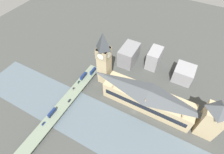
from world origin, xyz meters
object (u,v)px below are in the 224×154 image
Objects in this scene: parliament_hall at (147,98)px; car_southbound_lead at (43,124)px; victoria_tower at (212,119)px; car_northbound_tail at (69,101)px; double_decker_bus_rear at (93,71)px; double_decker_bus_lead at (52,113)px; double_decker_bus_mid at (83,76)px; car_northbound_mid at (74,89)px; car_northbound_lead at (79,82)px; road_bridge at (63,105)px; clock_tower at (104,58)px.

parliament_hall is 112.55m from car_southbound_lead.
car_northbound_tail is at bearing 105.58° from victoria_tower.
victoria_tower is 141.64m from double_decker_bus_rear.
double_decker_bus_lead is 0.99× the size of double_decker_bus_mid.
car_northbound_mid is at bearing 98.93° from victoria_tower.
car_northbound_lead is (49.11, 0.67, -2.01)m from double_decker_bus_lead.
car_southbound_lead is (-74.42, 146.54, -18.17)m from victoria_tower.
car_northbound_lead is 1.02× the size of car_southbound_lead.
victoria_tower is 0.37× the size of road_bridge.
victoria_tower is at bearing -63.08° from car_southbound_lead.
victoria_tower is at bearing -74.42° from car_northbound_tail.
double_decker_bus_rear is at bearing 82.00° from parliament_hall.
clock_tower is 16.76× the size of car_northbound_tail.
car_southbound_lead is at bearing 131.49° from parliament_hall.
clock_tower is at bearing -16.00° from car_southbound_lead.
double_decker_bus_mid is (58.86, 0.00, -0.00)m from double_decker_bus_lead.
double_decker_bus_rear is 85.55m from car_southbound_lead.
parliament_hall is at bearing -63.33° from car_northbound_tail.
clock_tower is 62.00m from car_northbound_tail.
car_southbound_lead reaches higher than car_northbound_tail.
clock_tower reaches higher than car_northbound_tail.
parliament_hall is 93.88m from road_bridge.
victoria_tower reaches higher than parliament_hall.
victoria_tower reaches higher than car_southbound_lead.
double_decker_bus_rear is 2.59× the size of car_northbound_lead.
parliament_hall is at bearing -53.96° from double_decker_bus_lead.
parliament_hall is 83.92m from double_decker_bus_mid.
car_northbound_tail reaches higher than road_bridge.
double_decker_bus_rear is (10.88, 140.29, -16.14)m from victoria_tower.
car_southbound_lead is (-72.34, 0.42, -2.01)m from double_decker_bus_mid.
car_northbound_lead is at bearing 2.62° from car_northbound_mid.
double_decker_bus_rear reaches higher than car_northbound_mid.
clock_tower is 16.47× the size of car_northbound_lead.
road_bridge is 11.63× the size of double_decker_bus_mid.
parliament_hall is at bearing 90.05° from victoria_tower.
double_decker_bus_mid is 14.20m from double_decker_bus_rear.
car_northbound_mid reaches higher than car_southbound_lead.
clock_tower is at bearing 85.17° from victoria_tower.
car_northbound_mid is at bearing -0.30° from car_southbound_lead.
double_decker_bus_lead is 72.05m from double_decker_bus_rear.
victoria_tower reaches higher than car_northbound_mid.
double_decker_bus_lead is at bearing -180.00° from double_decker_bus_mid.
victoria_tower is at bearing -85.40° from car_northbound_lead.
car_southbound_lead is at bearing 178.21° from double_decker_bus_lead.
clock_tower is at bearing -20.62° from road_bridge.
car_northbound_tail is at bearing -10.15° from car_southbound_lead.
double_decker_bus_mid is at bearing 117.43° from clock_tower.
parliament_hall is 103.65m from double_decker_bus_lead.
double_decker_bus_lead is 49.16m from car_northbound_lead.
car_northbound_tail is (-37.04, -5.90, -2.05)m from double_decker_bus_mid.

